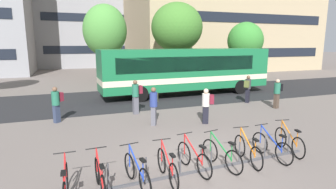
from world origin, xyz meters
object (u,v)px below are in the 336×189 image
at_px(commuter_black_pack_4, 277,91).
at_px(street_tree_2, 177,27).
at_px(city_bus, 187,70).
at_px(commuter_maroon_pack_2, 136,94).
at_px(parked_bicycle_blue_2, 137,173).
at_px(commuter_olive_pack_5, 248,87).
at_px(commuter_maroon_pack_1, 207,104).
at_px(street_tree_1, 105,31).
at_px(parked_bicycle_green_5, 221,155).
at_px(parked_bicycle_red_3, 167,167).
at_px(parked_bicycle_orange_6, 248,151).
at_px(parked_bicycle_red_0, 65,185).
at_px(parked_bicycle_red_1, 100,179).
at_px(street_tree_3, 245,41).
at_px(commuter_olive_pack_3, 154,103).
at_px(parked_bicycle_blue_7, 271,147).
at_px(parked_bicycle_red_4, 194,159).
at_px(commuter_maroon_pack_0, 56,102).
at_px(parked_bicycle_orange_8, 289,141).

relative_size(commuter_black_pack_4, street_tree_2, 0.23).
relative_size(city_bus, commuter_maroon_pack_2, 6.85).
distance_m(parked_bicycle_blue_2, commuter_olive_pack_5, 11.45).
relative_size(commuter_maroon_pack_1, street_tree_1, 0.23).
distance_m(parked_bicycle_green_5, street_tree_2, 19.16).
bearing_deg(city_bus, parked_bicycle_red_3, -118.24).
xyz_separation_m(parked_bicycle_orange_6, commuter_olive_pack_5, (5.26, 7.15, 0.58)).
relative_size(parked_bicycle_red_0, parked_bicycle_red_1, 1.00).
height_order(commuter_olive_pack_5, street_tree_3, street_tree_3).
distance_m(commuter_maroon_pack_1, commuter_olive_pack_3, 2.37).
bearing_deg(street_tree_3, parked_bicycle_red_3, -130.93).
height_order(street_tree_1, street_tree_2, street_tree_2).
relative_size(commuter_maroon_pack_1, street_tree_2, 0.22).
xyz_separation_m(parked_bicycle_red_3, commuter_black_pack_4, (8.59, 5.57, 0.57)).
height_order(city_bus, commuter_maroon_pack_1, city_bus).
relative_size(parked_bicycle_red_3, parked_bicycle_blue_7, 1.00).
distance_m(parked_bicycle_red_0, commuter_maroon_pack_1, 7.41).
bearing_deg(parked_bicycle_red_0, commuter_maroon_pack_1, -51.84).
xyz_separation_m(parked_bicycle_blue_2, street_tree_2, (8.38, 17.86, 4.66)).
bearing_deg(commuter_black_pack_4, commuter_olive_pack_5, -85.58).
distance_m(street_tree_2, street_tree_3, 6.70).
bearing_deg(parked_bicycle_red_4, parked_bicycle_red_0, 86.68).
relative_size(parked_bicycle_blue_7, commuter_black_pack_4, 1.04).
xyz_separation_m(parked_bicycle_red_0, commuter_maroon_pack_0, (-0.34, 6.90, 0.57)).
distance_m(parked_bicycle_blue_7, commuter_olive_pack_3, 5.34).
bearing_deg(parked_bicycle_orange_8, parked_bicycle_blue_7, 114.09).
height_order(parked_bicycle_orange_8, commuter_olive_pack_5, commuter_olive_pack_5).
height_order(parked_bicycle_red_0, parked_bicycle_blue_7, same).
bearing_deg(city_bus, commuter_maroon_pack_1, -108.87).
bearing_deg(parked_bicycle_green_5, commuter_maroon_pack_1, -33.42).
relative_size(commuter_black_pack_4, street_tree_1, 0.23).
relative_size(city_bus, street_tree_1, 1.71).
distance_m(parked_bicycle_green_5, street_tree_3, 20.23).
relative_size(parked_bicycle_red_0, parked_bicycle_green_5, 1.01).
distance_m(parked_bicycle_red_4, commuter_maroon_pack_0, 7.61).
distance_m(parked_bicycle_orange_6, commuter_maroon_pack_0, 8.68).
distance_m(parked_bicycle_blue_2, street_tree_1, 20.17).
relative_size(parked_bicycle_red_3, street_tree_3, 0.31).
bearing_deg(commuter_maroon_pack_0, commuter_olive_pack_5, 141.60).
bearing_deg(street_tree_3, parked_bicycle_green_5, -127.47).
distance_m(city_bus, commuter_black_pack_4, 6.36).
bearing_deg(commuter_olive_pack_5, commuter_maroon_pack_2, 146.76).
bearing_deg(parked_bicycle_blue_7, commuter_maroon_pack_1, -2.39).
bearing_deg(commuter_olive_pack_3, parked_bicycle_green_5, 36.67).
height_order(parked_bicycle_red_3, street_tree_1, street_tree_1).
bearing_deg(street_tree_1, parked_bicycle_blue_2, -95.85).
distance_m(commuter_olive_pack_3, commuter_black_pack_4, 7.43).
bearing_deg(commuter_olive_pack_5, parked_bicycle_red_3, -172.50).
bearing_deg(parked_bicycle_green_5, parked_bicycle_red_0, 82.38).
relative_size(parked_bicycle_red_0, parked_bicycle_blue_2, 1.01).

